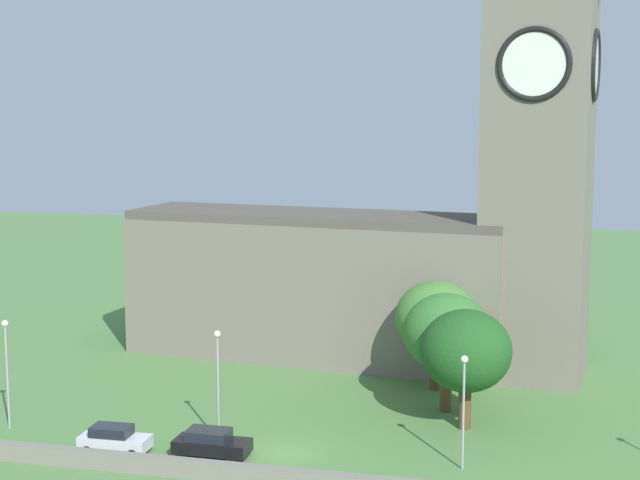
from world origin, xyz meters
The scene contains 11 objects.
ground_plane centered at (0.00, 15.00, 0.00)m, with size 200.00×200.00×0.00m, color #517F42.
church centered at (2.93, 22.34, 10.35)m, with size 38.62×12.76×34.36m.
quay_barrier centered at (0.00, -4.90, 0.52)m, with size 40.47×0.70×1.04m, color gray.
car_white centered at (-10.01, -2.35, 0.85)m, with size 4.29×2.16×1.68m.
car_black centered at (-4.09, -1.55, 0.85)m, with size 4.54×2.28×1.67m.
streetlamp_west_end centered at (-18.64, 0.09, 4.79)m, with size 0.44×0.44×7.20m.
streetlamp_west_mid centered at (-4.57, 1.06, 4.73)m, with size 0.44×0.44×7.10m.
streetlamp_central centered at (10.68, 0.15, 4.52)m, with size 0.44×0.44×6.74m.
tree_by_tower centered at (10.07, 7.35, 5.14)m, with size 5.94×5.94×7.86m.
tree_riverside_east centered at (7.08, 15.56, 5.38)m, with size 6.04×6.04×8.14m.
tree_churchyard centered at (8.44, 10.63, 5.50)m, with size 5.95×5.95×8.22m.
Camera 1 is at (15.89, -54.17, 20.91)m, focal length 54.71 mm.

